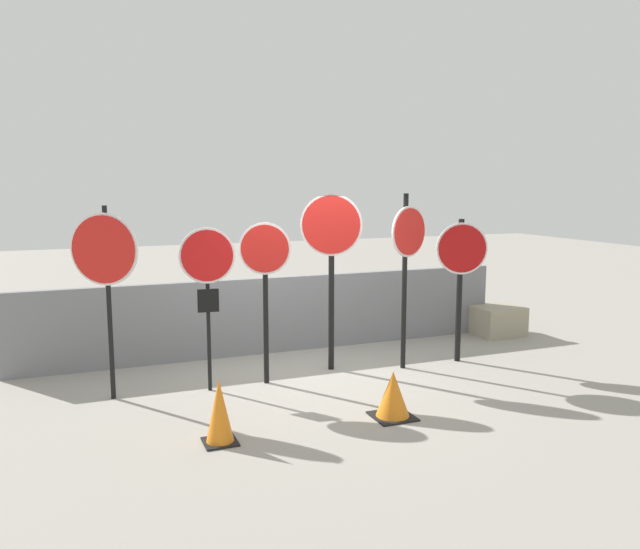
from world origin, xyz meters
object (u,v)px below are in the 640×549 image
(stop_sign_0, at_px, (105,260))
(traffic_cone_1, at_px, (219,411))
(traffic_cone_0, at_px, (393,395))
(storage_crate, at_px, (497,320))
(stop_sign_3, at_px, (331,246))
(stop_sign_5, at_px, (461,265))
(stop_sign_4, at_px, (407,250))
(stop_sign_2, at_px, (265,268))
(stop_sign_1, at_px, (207,269))

(stop_sign_0, bearing_deg, traffic_cone_1, -29.45)
(traffic_cone_0, bearing_deg, storage_crate, 38.27)
(traffic_cone_1, bearing_deg, stop_sign_0, 118.42)
(stop_sign_3, relative_size, stop_sign_5, 1.18)
(stop_sign_3, xyz_separation_m, storage_crate, (3.59, 0.91, -1.55))
(stop_sign_0, distance_m, stop_sign_3, 3.03)
(stop_sign_3, distance_m, stop_sign_4, 1.09)
(stop_sign_4, bearing_deg, stop_sign_5, -20.55)
(traffic_cone_0, xyz_separation_m, traffic_cone_1, (-2.01, 0.02, 0.07))
(stop_sign_2, bearing_deg, stop_sign_1, -160.40)
(stop_sign_4, bearing_deg, stop_sign_3, 141.13)
(stop_sign_1, relative_size, stop_sign_2, 0.98)
(stop_sign_2, height_order, stop_sign_5, stop_sign_2)
(stop_sign_3, bearing_deg, traffic_cone_1, -110.41)
(stop_sign_0, bearing_deg, stop_sign_4, 29.71)
(traffic_cone_0, bearing_deg, traffic_cone_1, 179.40)
(stop_sign_1, relative_size, stop_sign_3, 0.84)
(stop_sign_1, height_order, stop_sign_2, stop_sign_2)
(stop_sign_2, height_order, traffic_cone_1, stop_sign_2)
(stop_sign_4, height_order, storage_crate, stop_sign_4)
(stop_sign_0, height_order, stop_sign_4, stop_sign_4)
(stop_sign_4, relative_size, traffic_cone_0, 4.64)
(stop_sign_5, relative_size, storage_crate, 2.65)
(stop_sign_5, bearing_deg, stop_sign_0, -162.62)
(stop_sign_4, xyz_separation_m, storage_crate, (2.56, 1.23, -1.48))
(stop_sign_2, height_order, stop_sign_4, stop_sign_4)
(stop_sign_0, relative_size, stop_sign_3, 0.95)
(stop_sign_3, relative_size, stop_sign_4, 1.00)
(stop_sign_3, height_order, storage_crate, stop_sign_3)
(stop_sign_1, distance_m, stop_sign_3, 1.85)
(stop_sign_2, distance_m, stop_sign_5, 3.01)
(traffic_cone_0, relative_size, traffic_cone_1, 0.80)
(stop_sign_1, relative_size, stop_sign_4, 0.84)
(stop_sign_2, distance_m, traffic_cone_0, 2.37)
(stop_sign_0, xyz_separation_m, stop_sign_3, (3.03, 0.15, 0.05))
(stop_sign_2, relative_size, stop_sign_4, 0.86)
(traffic_cone_1, bearing_deg, stop_sign_3, 43.42)
(stop_sign_2, bearing_deg, traffic_cone_0, -41.74)
(stop_sign_5, xyz_separation_m, traffic_cone_1, (-4.02, -1.64, -1.14))
(stop_sign_5, distance_m, storage_crate, 2.37)
(stop_sign_3, bearing_deg, stop_sign_4, 8.96)
(stop_sign_3, distance_m, traffic_cone_1, 3.19)
(stop_sign_4, height_order, stop_sign_5, stop_sign_4)
(stop_sign_1, bearing_deg, storage_crate, 18.70)
(stop_sign_4, height_order, traffic_cone_0, stop_sign_4)
(stop_sign_1, distance_m, stop_sign_4, 2.86)
(stop_sign_2, xyz_separation_m, stop_sign_3, (1.05, 0.26, 0.24))
(stop_sign_3, distance_m, traffic_cone_0, 2.50)
(stop_sign_0, bearing_deg, stop_sign_1, 25.81)
(stop_sign_5, height_order, storage_crate, stop_sign_5)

